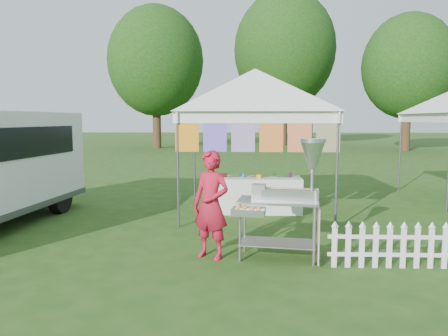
{
  "coord_description": "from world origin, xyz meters",
  "views": [
    {
      "loc": [
        -0.3,
        -5.68,
        1.96
      ],
      "look_at": [
        -0.58,
        1.99,
        1.1
      ],
      "focal_mm": 35.0,
      "sensor_mm": 36.0,
      "label": 1
    }
  ],
  "objects": [
    {
      "name": "ground",
      "position": [
        0.0,
        0.0,
        0.0
      ],
      "size": [
        120.0,
        120.0,
        0.0
      ],
      "primitive_type": "plane",
      "color": "#234914",
      "rests_on": "ground"
    },
    {
      "name": "canopy_main",
      "position": [
        0.0,
        3.49,
        2.99
      ],
      "size": [
        4.24,
        4.24,
        3.45
      ],
      "color": "#59595E",
      "rests_on": "ground"
    },
    {
      "name": "tree_left",
      "position": [
        -6.0,
        24.0,
        5.83
      ],
      "size": [
        6.4,
        6.4,
        9.53
      ],
      "color": "#3E2416",
      "rests_on": "ground"
    },
    {
      "name": "tree_mid",
      "position": [
        3.0,
        28.0,
        7.14
      ],
      "size": [
        7.6,
        7.6,
        11.52
      ],
      "color": "#3E2416",
      "rests_on": "ground"
    },
    {
      "name": "tree_right",
      "position": [
        10.0,
        22.0,
        5.18
      ],
      "size": [
        5.6,
        5.6,
        8.42
      ],
      "color": "#3E2416",
      "rests_on": "ground"
    },
    {
      "name": "donut_cart",
      "position": [
        0.41,
        0.3,
        1.0
      ],
      "size": [
        1.31,
        0.81,
        1.7
      ],
      "rotation": [
        0.0,
        0.0,
        -0.15
      ],
      "color": "gray",
      "rests_on": "ground"
    },
    {
      "name": "vendor",
      "position": [
        -0.71,
        0.33,
        0.76
      ],
      "size": [
        0.66,
        0.58,
        1.53
      ],
      "primitive_type": "imported",
      "rotation": [
        0.0,
        0.0,
        -0.49
      ],
      "color": "#B2152C",
      "rests_on": "ground"
    },
    {
      "name": "picket_fence",
      "position": [
        1.76,
        -0.01,
        0.29
      ],
      "size": [
        1.8,
        0.03,
        0.56
      ],
      "rotation": [
        0.0,
        0.0,
        0.0
      ],
      "color": "white",
      "rests_on": "ground"
    },
    {
      "name": "display_table",
      "position": [
        0.08,
        3.44,
        0.37
      ],
      "size": [
        1.8,
        0.7,
        0.74
      ],
      "primitive_type": "cube",
      "color": "white",
      "rests_on": "ground"
    }
  ]
}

